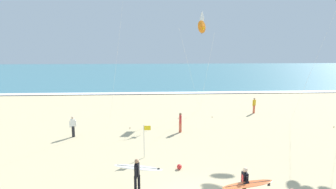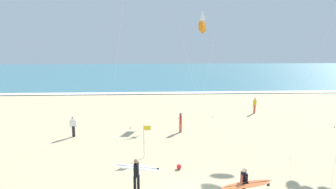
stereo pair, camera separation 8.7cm
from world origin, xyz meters
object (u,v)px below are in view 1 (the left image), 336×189
object	(u,v)px
kite_diamond_ivory_high	(202,21)
bystander_red_top	(180,122)
surfer_trailing	(138,171)
bystander_white_top	(73,126)
kite_delta_amber_mid	(202,27)
surfer_lead	(246,184)
bystander_yellow_top	(254,105)
lifeguard_flag	(145,138)
beach_ball	(179,167)

from	to	relation	value
kite_diamond_ivory_high	bystander_red_top	bearing A→B (deg)	-110.21
surfer_trailing	bystander_white_top	size ratio (longest dim) A/B	1.49
surfer_trailing	kite_delta_amber_mid	distance (m)	18.00
surfer_lead	bystander_yellow_top	bearing A→B (deg)	69.10
bystander_white_top	bystander_yellow_top	distance (m)	17.57
bystander_yellow_top	bystander_red_top	bearing A→B (deg)	-143.95
lifeguard_flag	bystander_yellow_top	bearing A→B (deg)	45.23
surfer_trailing	bystander_yellow_top	size ratio (longest dim) A/B	1.49
kite_diamond_ivory_high	lifeguard_flag	bearing A→B (deg)	-113.42
bystander_red_top	lifeguard_flag	distance (m)	5.65
bystander_white_top	surfer_trailing	bearing A→B (deg)	-57.63
bystander_red_top	beach_ball	bearing A→B (deg)	-95.97
beach_ball	bystander_red_top	bearing A→B (deg)	84.03
bystander_white_top	lifeguard_flag	distance (m)	7.01
kite_delta_amber_mid	beach_ball	xyz separation A→B (m)	(-3.39, -13.05, -8.41)
bystander_white_top	bystander_yellow_top	bearing A→B (deg)	21.96
kite_delta_amber_mid	lifeguard_flag	bearing A→B (deg)	-115.39
bystander_white_top	lifeguard_flag	xyz separation A→B (m)	(5.54, -4.28, 0.45)
beach_ball	bystander_white_top	bearing A→B (deg)	141.19
surfer_trailing	kite_delta_amber_mid	size ratio (longest dim) A/B	0.26
kite_delta_amber_mid	bystander_yellow_top	size ratio (longest dim) A/B	5.80
surfer_trailing	kite_diamond_ivory_high	bearing A→B (deg)	71.03
kite_diamond_ivory_high	beach_ball	world-z (taller)	kite_diamond_ivory_high
bystander_yellow_top	surfer_lead	bearing A→B (deg)	-110.90
surfer_trailing	bystander_red_top	xyz separation A→B (m)	(2.91, 9.04, -0.23)
kite_diamond_ivory_high	surfer_lead	bearing A→B (deg)	-93.58
lifeguard_flag	beach_ball	xyz separation A→B (m)	(1.97, -1.76, -1.13)
surfer_lead	kite_diamond_ivory_high	size ratio (longest dim) A/B	0.22
surfer_lead	surfer_trailing	world-z (taller)	same
surfer_trailing	kite_diamond_ivory_high	xyz separation A→B (m)	(5.89, 17.12, 8.25)
kite_delta_amber_mid	bystander_white_top	xyz separation A→B (m)	(-10.89, -7.01, -7.74)
lifeguard_flag	bystander_white_top	bearing A→B (deg)	142.33
kite_diamond_ivory_high	bystander_white_top	size ratio (longest dim) A/B	6.47
kite_delta_amber_mid	bystander_red_top	xyz separation A→B (m)	(-2.68, -6.33, -7.74)
kite_diamond_ivory_high	lifeguard_flag	distance (m)	16.32
bystander_white_top	bystander_red_top	xyz separation A→B (m)	(8.21, 0.69, 0.00)
surfer_lead	bystander_white_top	world-z (taller)	surfer_lead
surfer_lead	surfer_trailing	distance (m)	4.96
bystander_red_top	beach_ball	distance (m)	6.79
surfer_trailing	kite_diamond_ivory_high	distance (m)	19.89
surfer_trailing	bystander_red_top	bearing A→B (deg)	72.15
surfer_lead	kite_diamond_ivory_high	xyz separation A→B (m)	(1.17, 18.64, 8.24)
surfer_trailing	bystander_white_top	xyz separation A→B (m)	(-5.30, 8.36, -0.23)
bystander_white_top	beach_ball	distance (m)	9.66
surfer_lead	bystander_white_top	xyz separation A→B (m)	(-10.02, 9.88, -0.23)
bystander_red_top	lifeguard_flag	xyz separation A→B (m)	(-2.67, -4.96, 0.45)
surfer_lead	bystander_red_top	world-z (taller)	surfer_lead
surfer_trailing	beach_ball	size ratio (longest dim) A/B	8.48
bystander_yellow_top	bystander_white_top	bearing A→B (deg)	-158.04
surfer_trailing	lifeguard_flag	size ratio (longest dim) A/B	1.13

